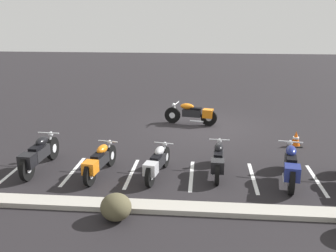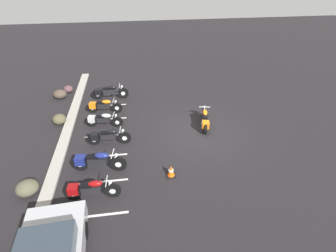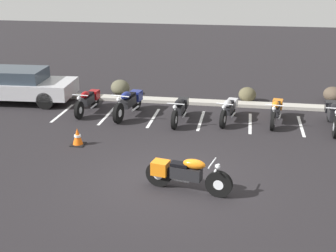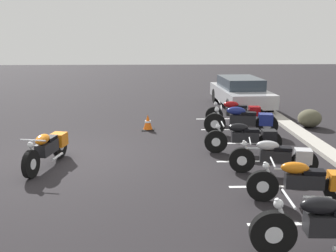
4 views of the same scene
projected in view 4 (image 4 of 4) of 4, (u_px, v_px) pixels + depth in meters
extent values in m
plane|color=black|center=(70.00, 159.00, 10.06)|extent=(60.00, 60.00, 0.00)
cylinder|color=black|center=(31.00, 164.00, 8.70)|extent=(0.65, 0.24, 0.64)
cylinder|color=silver|center=(31.00, 164.00, 8.70)|extent=(0.26, 0.17, 0.24)
cylinder|color=black|center=(60.00, 145.00, 10.13)|extent=(0.65, 0.24, 0.64)
cylinder|color=silver|center=(60.00, 145.00, 10.13)|extent=(0.26, 0.17, 0.24)
cube|color=black|center=(47.00, 148.00, 9.43)|extent=(0.77, 0.41, 0.29)
ellipsoid|color=orange|center=(42.00, 139.00, 9.18)|extent=(0.58, 0.35, 0.23)
cube|color=black|center=(50.00, 138.00, 9.54)|extent=(0.46, 0.31, 0.08)
cube|color=orange|center=(59.00, 139.00, 10.05)|extent=(0.45, 0.42, 0.33)
cylinder|color=silver|center=(33.00, 152.00, 8.75)|extent=(0.26, 0.11, 0.51)
cylinder|color=silver|center=(33.00, 140.00, 8.75)|extent=(0.15, 0.59, 0.03)
sphere|color=silver|center=(30.00, 145.00, 8.65)|extent=(0.13, 0.13, 0.13)
cylinder|color=silver|center=(58.00, 156.00, 9.70)|extent=(0.53, 0.17, 0.07)
cylinder|color=black|center=(214.00, 115.00, 13.83)|extent=(0.15, 0.62, 0.62)
cylinder|color=silver|center=(214.00, 115.00, 13.83)|extent=(0.13, 0.24, 0.23)
cylinder|color=black|center=(255.00, 116.00, 13.80)|extent=(0.15, 0.62, 0.62)
cylinder|color=silver|center=(255.00, 116.00, 13.80)|extent=(0.13, 0.24, 0.23)
cube|color=black|center=(236.00, 112.00, 13.78)|extent=(0.30, 0.72, 0.28)
ellipsoid|color=maroon|center=(231.00, 105.00, 13.73)|extent=(0.27, 0.54, 0.22)
cube|color=black|center=(241.00, 106.00, 13.74)|extent=(0.25, 0.42, 0.07)
cube|color=maroon|center=(254.00, 111.00, 13.76)|extent=(0.36, 0.39, 0.32)
cylinder|color=silver|center=(217.00, 109.00, 13.78)|extent=(0.07, 0.25, 0.50)
cylinder|color=silver|center=(219.00, 102.00, 13.72)|extent=(0.58, 0.07, 0.03)
sphere|color=silver|center=(216.00, 104.00, 13.74)|extent=(0.13, 0.13, 0.13)
cylinder|color=silver|center=(243.00, 120.00, 13.71)|extent=(0.10, 0.52, 0.07)
cylinder|color=black|center=(215.00, 124.00, 12.41)|extent=(0.23, 0.70, 0.69)
cylinder|color=silver|center=(215.00, 124.00, 12.41)|extent=(0.17, 0.28, 0.26)
cylinder|color=black|center=(267.00, 125.00, 12.22)|extent=(0.23, 0.70, 0.69)
cylinder|color=silver|center=(267.00, 125.00, 12.22)|extent=(0.17, 0.28, 0.26)
cube|color=black|center=(243.00, 120.00, 12.28)|extent=(0.41, 0.83, 0.31)
ellipsoid|color=navy|center=(236.00, 111.00, 12.23)|extent=(0.36, 0.62, 0.25)
cube|color=black|center=(249.00, 113.00, 12.21)|extent=(0.32, 0.49, 0.08)
cube|color=navy|center=(265.00, 119.00, 12.19)|extent=(0.43, 0.47, 0.35)
cylinder|color=silver|center=(219.00, 116.00, 12.33)|extent=(0.10, 0.28, 0.55)
cylinder|color=silver|center=(221.00, 107.00, 12.26)|extent=(0.64, 0.14, 0.04)
sphere|color=silver|center=(217.00, 110.00, 12.30)|extent=(0.15, 0.15, 0.15)
cylinder|color=silver|center=(251.00, 131.00, 12.18)|extent=(0.16, 0.58, 0.07)
cylinder|color=black|center=(216.00, 142.00, 10.53)|extent=(0.15, 0.62, 0.62)
cylinder|color=silver|center=(216.00, 142.00, 10.53)|extent=(0.13, 0.24, 0.23)
cylinder|color=black|center=(270.00, 142.00, 10.49)|extent=(0.15, 0.62, 0.62)
cylinder|color=silver|center=(270.00, 142.00, 10.49)|extent=(0.13, 0.24, 0.23)
cube|color=black|center=(245.00, 137.00, 10.47)|extent=(0.30, 0.72, 0.28)
ellipsoid|color=black|center=(238.00, 127.00, 10.42)|extent=(0.27, 0.54, 0.22)
cube|color=black|center=(251.00, 130.00, 10.43)|extent=(0.25, 0.42, 0.07)
cube|color=black|center=(269.00, 136.00, 10.45)|extent=(0.36, 0.39, 0.32)
cylinder|color=silver|center=(220.00, 133.00, 10.47)|extent=(0.07, 0.25, 0.50)
cylinder|color=silver|center=(223.00, 124.00, 10.41)|extent=(0.58, 0.07, 0.03)
sphere|color=silver|center=(218.00, 127.00, 10.43)|extent=(0.13, 0.13, 0.13)
cylinder|color=silver|center=(254.00, 148.00, 10.41)|extent=(0.10, 0.52, 0.07)
cylinder|color=black|center=(242.00, 160.00, 9.04)|extent=(0.21, 0.60, 0.59)
cylinder|color=silver|center=(242.00, 160.00, 9.04)|extent=(0.15, 0.24, 0.23)
cylinder|color=black|center=(305.00, 163.00, 8.85)|extent=(0.21, 0.60, 0.59)
cylinder|color=silver|center=(305.00, 163.00, 8.85)|extent=(0.15, 0.24, 0.23)
cube|color=black|center=(275.00, 156.00, 8.91)|extent=(0.37, 0.72, 0.27)
ellipsoid|color=#B7B7BC|center=(268.00, 145.00, 8.88)|extent=(0.32, 0.54, 0.22)
cube|color=black|center=(283.00, 149.00, 8.84)|extent=(0.28, 0.43, 0.07)
cube|color=#B7B7BC|center=(303.00, 156.00, 8.82)|extent=(0.38, 0.41, 0.31)
cylinder|color=silver|center=(247.00, 151.00, 8.97)|extent=(0.10, 0.24, 0.48)
cylinder|color=silver|center=(250.00, 141.00, 8.91)|extent=(0.55, 0.13, 0.03)
sphere|color=silver|center=(245.00, 144.00, 8.95)|extent=(0.13, 0.13, 0.13)
cylinder|color=silver|center=(285.00, 169.00, 8.82)|extent=(0.15, 0.50, 0.06)
cylinder|color=black|center=(262.00, 186.00, 7.50)|extent=(0.20, 0.62, 0.61)
cylinder|color=silver|center=(262.00, 186.00, 7.50)|extent=(0.15, 0.25, 0.23)
cube|color=black|center=(304.00, 181.00, 7.39)|extent=(0.36, 0.73, 0.28)
ellipsoid|color=orange|center=(295.00, 168.00, 7.35)|extent=(0.31, 0.55, 0.22)
cube|color=black|center=(314.00, 172.00, 7.33)|extent=(0.28, 0.43, 0.07)
cylinder|color=silver|center=(269.00, 174.00, 7.43)|extent=(0.09, 0.25, 0.49)
cylinder|color=silver|center=(273.00, 162.00, 7.37)|extent=(0.57, 0.12, 0.03)
sphere|color=silver|center=(266.00, 166.00, 7.40)|extent=(0.13, 0.13, 0.13)
cylinder|color=silver|center=(317.00, 198.00, 7.30)|extent=(0.14, 0.51, 0.06)
cylinder|color=black|center=(273.00, 233.00, 5.67)|extent=(0.16, 0.69, 0.68)
cylinder|color=silver|center=(273.00, 233.00, 5.67)|extent=(0.14, 0.26, 0.26)
cube|color=black|center=(333.00, 224.00, 5.62)|extent=(0.33, 0.80, 0.31)
ellipsoid|color=black|center=(320.00, 206.00, 5.56)|extent=(0.30, 0.59, 0.25)
cylinder|color=silver|center=(283.00, 216.00, 5.60)|extent=(0.07, 0.27, 0.55)
cylinder|color=silver|center=(288.00, 199.00, 5.54)|extent=(0.64, 0.07, 0.04)
sphere|color=silver|center=(279.00, 204.00, 5.56)|extent=(0.14, 0.14, 0.14)
cylinder|color=black|center=(269.00, 106.00, 15.56)|extent=(0.65, 0.25, 0.64)
cylinder|color=black|center=(230.00, 107.00, 15.42)|extent=(0.65, 0.25, 0.64)
cylinder|color=black|center=(249.00, 95.00, 18.23)|extent=(0.65, 0.25, 0.64)
cylinder|color=black|center=(216.00, 96.00, 18.09)|extent=(0.65, 0.25, 0.64)
cube|color=#B2B2B7|center=(241.00, 95.00, 16.77)|extent=(4.39, 2.03, 0.55)
cube|color=#2D3842|center=(240.00, 83.00, 16.80)|extent=(2.49, 1.64, 0.45)
cube|color=#A8A399|center=(330.00, 154.00, 10.27)|extent=(18.00, 0.50, 0.12)
ellipsoid|color=#514E3B|center=(310.00, 118.00, 13.37)|extent=(1.04, 1.07, 0.62)
cube|color=black|center=(148.00, 129.00, 13.06)|extent=(0.40, 0.40, 0.03)
cone|color=#EA590F|center=(148.00, 122.00, 13.00)|extent=(0.32, 0.32, 0.52)
cylinder|color=white|center=(148.00, 122.00, 12.99)|extent=(0.20, 0.20, 0.06)
cube|color=white|center=(224.00, 119.00, 14.72)|extent=(0.10, 2.10, 0.00)
cube|color=white|center=(233.00, 129.00, 13.11)|extent=(0.10, 2.10, 0.00)
cube|color=white|center=(244.00, 143.00, 11.50)|extent=(0.10, 2.10, 0.00)
cube|color=white|center=(258.00, 161.00, 9.89)|extent=(0.10, 2.10, 0.00)
cube|color=white|center=(278.00, 186.00, 8.27)|extent=(0.10, 2.10, 0.00)
cube|color=white|center=(309.00, 224.00, 6.66)|extent=(0.10, 2.10, 0.00)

